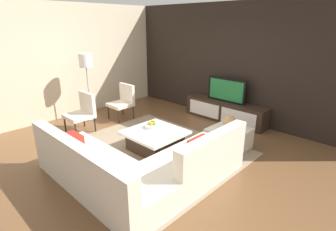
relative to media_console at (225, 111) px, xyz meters
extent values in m
plane|color=brown|center=(0.00, -2.40, -0.25)|extent=(14.00, 14.00, 0.00)
cube|color=black|center=(0.00, 0.30, 1.15)|extent=(6.40, 0.12, 2.80)
cube|color=beige|center=(-3.20, -2.20, 1.15)|extent=(0.12, 5.20, 2.80)
cube|color=gray|center=(-0.10, -2.40, -0.24)|extent=(3.21, 2.77, 0.01)
cube|color=#332319|center=(0.00, 0.00, 0.00)|extent=(2.10, 0.44, 0.50)
cube|color=white|center=(-0.48, -0.22, 0.00)|extent=(0.89, 0.01, 0.35)
cube|color=white|center=(0.48, -0.22, 0.00)|extent=(0.89, 0.01, 0.35)
cube|color=black|center=(0.00, 0.00, 0.54)|extent=(1.01, 0.05, 0.58)
cube|color=#1E7238|center=(0.00, -0.03, 0.54)|extent=(0.91, 0.01, 0.49)
cube|color=beige|center=(0.20, -3.70, -0.05)|extent=(2.49, 0.85, 0.40)
cube|color=beige|center=(0.20, -4.03, 0.36)|extent=(2.49, 0.18, 0.42)
cube|color=beige|center=(1.02, -2.50, -0.05)|extent=(0.85, 1.55, 0.40)
cube|color=beige|center=(1.35, -2.50, 0.36)|extent=(0.18, 1.55, 0.42)
cube|color=red|center=(-0.55, -3.70, 0.26)|extent=(0.36, 0.20, 0.22)
cube|color=red|center=(1.02, -2.11, 0.18)|extent=(0.60, 0.44, 0.06)
cube|color=#332319|center=(-0.10, -2.30, -0.08)|extent=(0.81, 0.80, 0.33)
cube|color=white|center=(-0.10, -2.30, 0.10)|extent=(1.02, 1.00, 0.05)
cylinder|color=#332319|center=(-2.18, -3.09, -0.06)|extent=(0.04, 0.04, 0.38)
cylinder|color=#332319|center=(-1.70, -3.09, -0.06)|extent=(0.04, 0.04, 0.38)
cylinder|color=#332319|center=(-2.18, -2.63, -0.06)|extent=(0.04, 0.04, 0.38)
cylinder|color=#332319|center=(-1.70, -2.63, -0.06)|extent=(0.04, 0.04, 0.38)
cube|color=beige|center=(-1.94, -2.86, 0.13)|extent=(0.56, 0.54, 0.08)
cube|color=beige|center=(-1.94, -2.63, 0.40)|extent=(0.56, 0.08, 0.45)
cylinder|color=#A5A5AA|center=(-2.50, -2.26, -0.24)|extent=(0.28, 0.28, 0.02)
cylinder|color=#A5A5AA|center=(-2.50, -2.26, 0.42)|extent=(0.03, 0.03, 1.30)
cylinder|color=white|center=(-2.50, -2.26, 1.24)|extent=(0.31, 0.31, 0.32)
cube|color=beige|center=(0.88, -1.26, -0.05)|extent=(0.70, 0.70, 0.40)
cylinder|color=silver|center=(-0.28, -2.20, 0.17)|extent=(0.28, 0.28, 0.07)
sphere|color=#4C8C33|center=(-0.23, -2.20, 0.22)|extent=(0.08, 0.08, 0.08)
sphere|color=#B23326|center=(-0.27, -2.18, 0.22)|extent=(0.09, 0.09, 0.09)
sphere|color=gold|center=(-0.32, -2.15, 0.22)|extent=(0.09, 0.09, 0.09)
sphere|color=gold|center=(-0.32, -2.23, 0.22)|extent=(0.08, 0.08, 0.08)
sphere|color=gold|center=(-0.27, -2.24, 0.22)|extent=(0.09, 0.09, 0.09)
cylinder|color=#332319|center=(-2.20, -1.94, -0.06)|extent=(0.04, 0.04, 0.38)
cylinder|color=#332319|center=(-1.76, -1.94, -0.06)|extent=(0.04, 0.04, 0.38)
cylinder|color=#332319|center=(-2.20, -1.49, -0.06)|extent=(0.04, 0.04, 0.38)
cylinder|color=#332319|center=(-1.76, -1.49, -0.06)|extent=(0.04, 0.04, 0.38)
cube|color=beige|center=(-1.98, -1.71, 0.13)|extent=(0.53, 0.53, 0.08)
cube|color=beige|center=(-1.98, -1.49, 0.40)|extent=(0.53, 0.08, 0.45)
sphere|color=#AD8451|center=(0.88, -1.26, 0.28)|extent=(0.27, 0.27, 0.27)
camera|label=1|loc=(3.27, -5.44, 2.08)|focal=28.11mm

